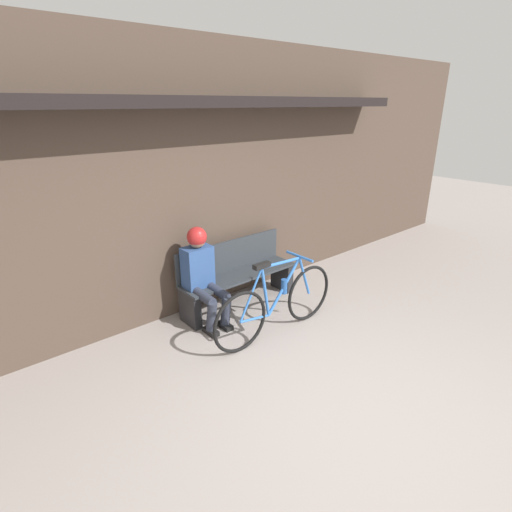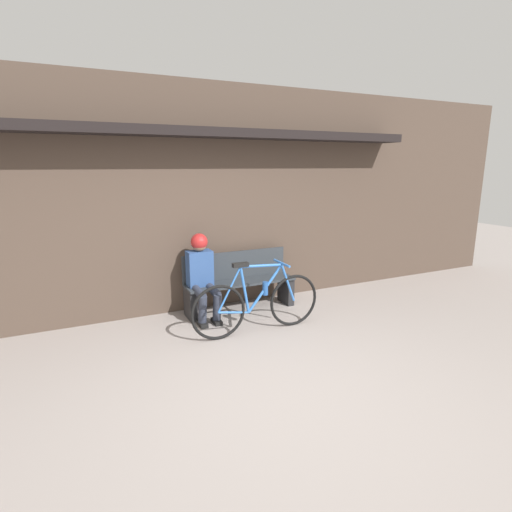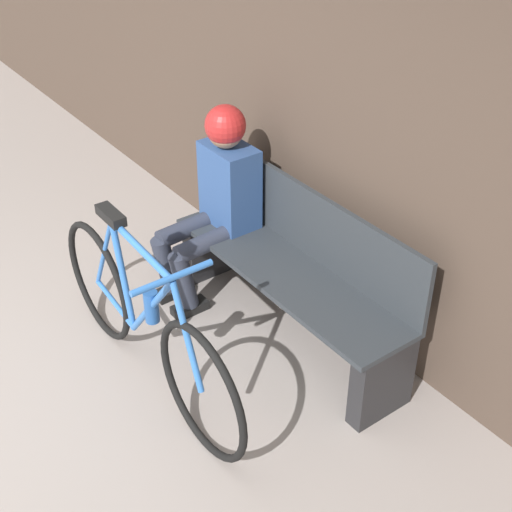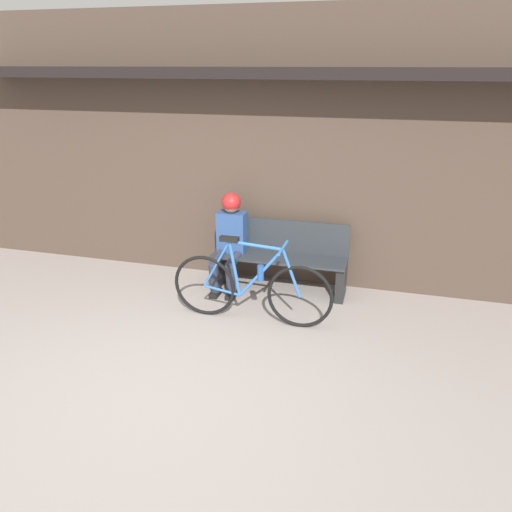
% 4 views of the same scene
% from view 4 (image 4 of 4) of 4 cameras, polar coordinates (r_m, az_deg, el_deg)
% --- Properties ---
extents(ground_plane, '(24.00, 24.00, 0.00)m').
position_cam_4_polar(ground_plane, '(4.58, -10.05, -13.77)').
color(ground_plane, gray).
extents(storefront_wall, '(12.00, 0.56, 3.20)m').
position_cam_4_polar(storefront_wall, '(6.12, -1.18, 12.42)').
color(storefront_wall, '#4C3D33').
rests_on(storefront_wall, ground_plane).
extents(park_bench_near, '(1.61, 0.42, 0.84)m').
position_cam_4_polar(park_bench_near, '(6.01, 2.75, -0.33)').
color(park_bench_near, '#2D3338').
rests_on(park_bench_near, ground_plane).
extents(bicycle, '(1.74, 0.40, 0.93)m').
position_cam_4_polar(bicycle, '(5.26, -0.57, -3.64)').
color(bicycle, black).
rests_on(bicycle, ground_plane).
extents(person_seated, '(0.34, 0.60, 1.18)m').
position_cam_4_polar(person_seated, '(5.96, -3.00, 2.42)').
color(person_seated, '#2D3342').
rests_on(person_seated, ground_plane).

